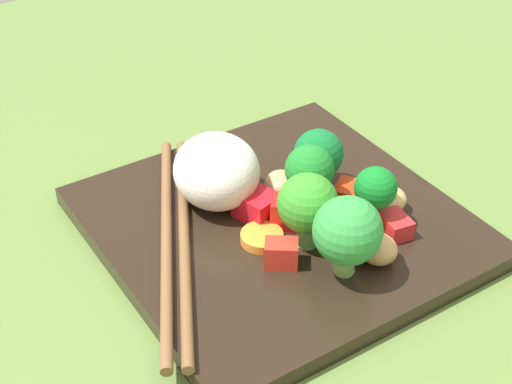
{
  "coord_description": "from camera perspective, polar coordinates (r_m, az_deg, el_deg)",
  "views": [
    {
      "loc": [
        -27.85,
        -36.69,
        37.44
      ],
      "look_at": [
        -1.04,
        1.44,
        3.41
      ],
      "focal_mm": 54.68,
      "sensor_mm": 36.0,
      "label": 1
    }
  ],
  "objects": [
    {
      "name": "ground_plane",
      "position": [
        0.6,
        1.6,
        -3.73
      ],
      "size": [
        110.0,
        110.0,
        2.0
      ],
      "primitive_type": "cube",
      "color": "#5A7635"
    },
    {
      "name": "broccoli_floret_4",
      "position": [
        0.52,
        6.87,
        -2.84
      ],
      "size": [
        4.72,
        4.72,
        6.26
      ],
      "color": "#7DAE4E",
      "rests_on": "square_plate"
    },
    {
      "name": "chicken_piece_1",
      "position": [
        0.55,
        8.91,
        -4.14
      ],
      "size": [
        3.27,
        3.46,
        2.19
      ],
      "primitive_type": "ellipsoid",
      "rotation": [
        0.0,
        0.0,
        5.04
      ],
      "color": "tan",
      "rests_on": "square_plate"
    },
    {
      "name": "pepper_chunk_3",
      "position": [
        0.6,
        6.82,
        -0.07
      ],
      "size": [
        3.11,
        3.02,
        1.44
      ],
      "primitive_type": "cube",
      "rotation": [
        0.0,
        0.0,
        3.7
      ],
      "color": "red",
      "rests_on": "square_plate"
    },
    {
      "name": "broccoli_floret_2",
      "position": [
        0.54,
        4.01,
        -0.89
      ],
      "size": [
        4.33,
        4.33,
        5.72
      ],
      "color": "#65B156",
      "rests_on": "square_plate"
    },
    {
      "name": "broccoli_floret_0",
      "position": [
        0.57,
        3.93,
        1.46
      ],
      "size": [
        3.65,
        3.65,
        5.93
      ],
      "color": "#79AE51",
      "rests_on": "square_plate"
    },
    {
      "name": "pepper_chunk_2",
      "position": [
        0.54,
        1.86,
        -4.51
      ],
      "size": [
        2.8,
        2.68,
        1.91
      ],
      "primitive_type": "cube",
      "rotation": [
        0.0,
        0.0,
        2.48
      ],
      "color": "red",
      "rests_on": "square_plate"
    },
    {
      "name": "pepper_chunk_0",
      "position": [
        0.58,
        10.17,
        -2.4
      ],
      "size": [
        2.21,
        2.74,
        1.45
      ],
      "primitive_type": "cube",
      "rotation": [
        0.0,
        0.0,
        4.51
      ],
      "color": "red",
      "rests_on": "square_plate"
    },
    {
      "name": "pepper_chunk_1",
      "position": [
        0.57,
        2.09,
        -1.56
      ],
      "size": [
        2.84,
        2.84,
        2.22
      ],
      "primitive_type": "cube",
      "rotation": [
        0.0,
        0.0,
        5.46
      ],
      "color": "red",
      "rests_on": "square_plate"
    },
    {
      "name": "broccoli_floret_1",
      "position": [
        0.56,
        8.71,
        0.18
      ],
      "size": [
        3.14,
        3.14,
        5.06
      ],
      "color": "#5F9B4B",
      "rests_on": "square_plate"
    },
    {
      "name": "pepper_chunk_4",
      "position": [
        0.58,
        0.05,
        -0.98
      ],
      "size": [
        3.14,
        3.46,
        2.04
      ],
      "primitive_type": "cube",
      "rotation": [
        0.0,
        0.0,
        4.93
      ],
      "color": "red",
      "rests_on": "square_plate"
    },
    {
      "name": "carrot_slice_2",
      "position": [
        0.56,
        0.43,
        -3.34
      ],
      "size": [
        4.32,
        4.32,
        0.7
      ],
      "primitive_type": "cylinder",
      "rotation": [
        0.0,
        0.0,
        5.31
      ],
      "color": "orange",
      "rests_on": "square_plate"
    },
    {
      "name": "chicken_piece_3",
      "position": [
        0.59,
        9.48,
        -0.61
      ],
      "size": [
        3.79,
        3.39,
        2.08
      ],
      "primitive_type": "ellipsoid",
      "rotation": [
        0.0,
        0.0,
        2.89
      ],
      "color": "tan",
      "rests_on": "square_plate"
    },
    {
      "name": "chicken_piece_0",
      "position": [
        0.6,
        1.87,
        0.59
      ],
      "size": [
        3.85,
        3.94,
        1.87
      ],
      "primitive_type": "ellipsoid",
      "rotation": [
        0.0,
        0.0,
        4.13
      ],
      "color": "tan",
      "rests_on": "square_plate"
    },
    {
      "name": "rice_mound",
      "position": [
        0.59,
        -2.9,
        1.54
      ],
      "size": [
        7.72,
        8.14,
        5.59
      ],
      "primitive_type": "ellipsoid",
      "rotation": [
        0.0,
        0.0,
        4.52
      ],
      "color": "white",
      "rests_on": "square_plate"
    },
    {
      "name": "carrot_slice_1",
      "position": [
        0.56,
        7.72,
        -3.54
      ],
      "size": [
        4.25,
        4.25,
        0.66
      ],
      "primitive_type": "cylinder",
      "rotation": [
        0.0,
        0.0,
        5.44
      ],
      "color": "orange",
      "rests_on": "square_plate"
    },
    {
      "name": "carrot_slice_0",
      "position": [
        0.58,
        5.63,
        -2.18
      ],
      "size": [
        3.71,
        3.71,
        0.79
      ],
      "primitive_type": "cylinder",
      "rotation": [
        0.0,
        0.0,
        5.42
      ],
      "color": "orange",
      "rests_on": "square_plate"
    },
    {
      "name": "broccoli_floret_3",
      "position": [
        0.6,
        4.6,
        2.74
      ],
      "size": [
        3.87,
        3.87,
        5.2
      ],
      "color": "#589C42",
      "rests_on": "square_plate"
    },
    {
      "name": "square_plate",
      "position": [
        0.59,
        1.63,
        -2.46
      ],
      "size": [
        26.42,
        26.42,
        1.41
      ],
      "primitive_type": "cube",
      "rotation": [
        0.0,
        0.0,
        -0.04
      ],
      "color": "black",
      "rests_on": "ground_plane"
    },
    {
      "name": "chopstick_pair",
      "position": [
        0.56,
        -5.92,
        -3.41
      ],
      "size": [
        14.08,
        22.49,
        0.81
      ],
      "rotation": [
        0.0,
        0.0,
        4.19
      ],
      "color": "brown",
      "rests_on": "square_plate"
    }
  ]
}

